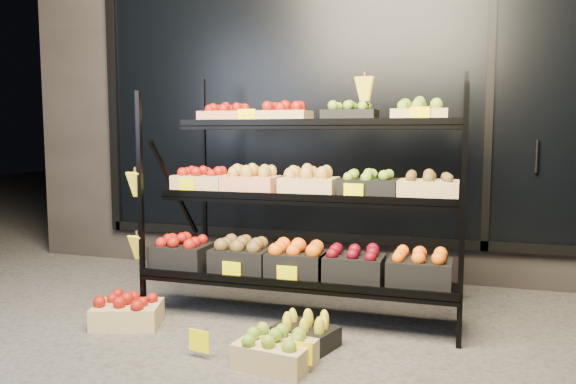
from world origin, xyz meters
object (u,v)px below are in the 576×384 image
(floor_crate_left, at_px, (127,311))
(floor_crate_midleft, at_px, (306,332))
(floor_crate_midright, at_px, (275,349))
(display_rack, at_px, (304,197))

(floor_crate_left, height_order, floor_crate_midleft, floor_crate_left)
(floor_crate_midleft, height_order, floor_crate_midright, floor_crate_midright)
(floor_crate_left, height_order, floor_crate_midright, floor_crate_left)
(floor_crate_left, xyz_separation_m, floor_crate_midright, (1.10, -0.32, -0.00))
(floor_crate_midleft, xyz_separation_m, floor_crate_midright, (-0.08, -0.32, 0.01))
(display_rack, xyz_separation_m, floor_crate_midright, (0.12, -0.97, -0.69))
(floor_crate_midright, bearing_deg, floor_crate_left, 172.54)
(display_rack, xyz_separation_m, floor_crate_left, (-0.99, -0.65, -0.69))
(floor_crate_midleft, bearing_deg, floor_crate_left, -161.87)
(display_rack, distance_m, floor_crate_midleft, 0.98)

